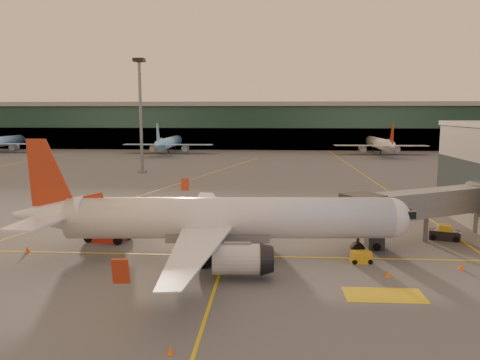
# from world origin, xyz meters

# --- Properties ---
(ground) EXTENTS (600.00, 600.00, 0.00)m
(ground) POSITION_xyz_m (0.00, 0.00, 0.00)
(ground) COLOR #4C4F54
(ground) RESTS_ON ground
(taxi_markings) EXTENTS (100.12, 173.00, 0.01)m
(taxi_markings) POSITION_xyz_m (-7.32, 44.49, 0.01)
(taxi_markings) COLOR yellow
(taxi_markings) RESTS_ON ground
(terminal) EXTENTS (400.00, 20.00, 17.60)m
(terminal) POSITION_xyz_m (0.00, 141.79, 8.76)
(terminal) COLOR #19382D
(terminal) RESTS_ON ground
(mast_west_near) EXTENTS (2.40, 2.40, 25.60)m
(mast_west_near) POSITION_xyz_m (-20.00, 66.00, 14.86)
(mast_west_near) COLOR slate
(mast_west_near) RESTS_ON ground
(distant_aircraft_row) EXTENTS (225.00, 34.00, 13.00)m
(distant_aircraft_row) POSITION_xyz_m (-53.75, 118.00, 0.00)
(distant_aircraft_row) COLOR #95D4F9
(distant_aircraft_row) RESTS_ON ground
(main_airplane) EXTENTS (37.58, 33.87, 11.34)m
(main_airplane) POSITION_xyz_m (4.21, 4.35, 3.68)
(main_airplane) COLOR white
(main_airplane) RESTS_ON ground
(jet_bridge) EXTENTS (20.04, 12.67, 5.69)m
(jet_bridge) POSITION_xyz_m (27.11, 12.30, 3.88)
(jet_bridge) COLOR slate
(jet_bridge) RESTS_ON ground
(catering_truck) EXTENTS (6.14, 3.71, 4.45)m
(catering_truck) POSITION_xyz_m (-8.29, 9.54, 2.53)
(catering_truck) COLOR red
(catering_truck) RESTS_ON ground
(gpu_cart) EXTENTS (1.97, 1.32, 1.08)m
(gpu_cart) POSITION_xyz_m (17.70, 3.72, 0.53)
(gpu_cart) COLOR gold
(gpu_cart) RESTS_ON ground
(pushback_tug) EXTENTS (3.49, 2.55, 1.61)m
(pushback_tug) POSITION_xyz_m (28.29, 12.39, 0.65)
(pushback_tug) COLOR black
(pushback_tug) RESTS_ON ground
(cone_nose) EXTENTS (0.49, 0.49, 0.62)m
(cone_nose) POSITION_xyz_m (26.20, 2.41, 0.30)
(cone_nose) COLOR #FF5F0D
(cone_nose) RESTS_ON ground
(cone_tail) EXTENTS (0.50, 0.50, 0.64)m
(cone_tail) POSITION_xyz_m (-14.65, 4.74, 0.31)
(cone_tail) COLOR #FF5F0D
(cone_tail) RESTS_ON ground
(cone_wing_right) EXTENTS (0.38, 0.38, 0.48)m
(cone_wing_right) POSITION_xyz_m (3.67, -13.71, 0.23)
(cone_wing_right) COLOR #FF5F0D
(cone_wing_right) RESTS_ON ground
(cone_wing_left) EXTENTS (0.46, 0.46, 0.58)m
(cone_wing_left) POSITION_xyz_m (3.88, 22.64, 0.28)
(cone_wing_left) COLOR #FF5F0D
(cone_wing_left) RESTS_ON ground
(cone_fwd) EXTENTS (0.47, 0.47, 0.60)m
(cone_fwd) POSITION_xyz_m (19.26, 0.08, 0.29)
(cone_fwd) COLOR #FF5F0D
(cone_fwd) RESTS_ON ground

